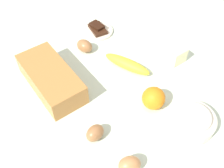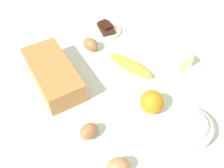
# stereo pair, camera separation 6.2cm
# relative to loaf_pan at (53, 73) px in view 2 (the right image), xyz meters

# --- Properties ---
(ground_plane) EXTENTS (2.40, 2.40, 0.02)m
(ground_plane) POSITION_rel_loaf_pan_xyz_m (-0.16, -0.14, -0.05)
(ground_plane) COLOR silver
(loaf_pan) EXTENTS (0.29, 0.16, 0.08)m
(loaf_pan) POSITION_rel_loaf_pan_xyz_m (0.00, 0.00, 0.00)
(loaf_pan) COLOR #B77A3D
(loaf_pan) RESTS_ON ground_plane
(flour_bowl) EXTENTS (0.14, 0.14, 0.07)m
(flour_bowl) POSITION_rel_loaf_pan_xyz_m (-0.43, -0.23, -0.01)
(flour_bowl) COLOR silver
(flour_bowl) RESTS_ON ground_plane
(banana) EXTENTS (0.19, 0.09, 0.04)m
(banana) POSITION_rel_loaf_pan_xyz_m (-0.11, -0.26, -0.02)
(banana) COLOR yellow
(banana) RESTS_ON ground_plane
(orange_fruit) EXTENTS (0.08, 0.08, 0.08)m
(orange_fruit) POSITION_rel_loaf_pan_xyz_m (-0.30, -0.20, -0.00)
(orange_fruit) COLOR orange
(orange_fruit) RESTS_ON ground_plane
(butter_block) EXTENTS (0.10, 0.07, 0.06)m
(butter_block) POSITION_rel_loaf_pan_xyz_m (-0.19, -0.43, -0.01)
(butter_block) COLOR #F4EDB2
(butter_block) RESTS_ON ground_plane
(egg_near_butter) EXTENTS (0.07, 0.08, 0.05)m
(egg_near_butter) POSITION_rel_loaf_pan_xyz_m (-0.40, 0.01, -0.02)
(egg_near_butter) COLOR #BD804D
(egg_near_butter) RESTS_ON ground_plane
(egg_beside_bowl) EXTENTS (0.05, 0.07, 0.05)m
(egg_beside_bowl) POSITION_rel_loaf_pan_xyz_m (-0.26, 0.02, -0.02)
(egg_beside_bowl) COLOR #9F6B40
(egg_beside_bowl) RESTS_ON ground_plane
(egg_loose) EXTENTS (0.08, 0.06, 0.05)m
(egg_loose) POSITION_rel_loaf_pan_xyz_m (0.07, -0.20, -0.02)
(egg_loose) COLOR #A16C41
(egg_loose) RESTS_ON ground_plane
(chocolate_plate) EXTENTS (0.13, 0.13, 0.03)m
(chocolate_plate) POSITION_rel_loaf_pan_xyz_m (0.13, -0.32, -0.03)
(chocolate_plate) COLOR silver
(chocolate_plate) RESTS_ON ground_plane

